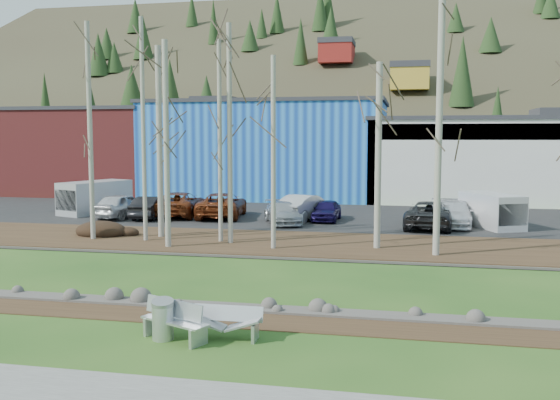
% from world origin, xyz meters
% --- Properties ---
extents(ground, '(200.00, 200.00, 0.00)m').
position_xyz_m(ground, '(0.00, 0.00, 0.00)').
color(ground, '#204916').
rests_on(ground, ground).
extents(footpath, '(80.00, 2.00, 0.04)m').
position_xyz_m(footpath, '(0.00, -3.50, 0.02)').
color(footpath, slate).
rests_on(footpath, ground).
extents(dirt_strip, '(80.00, 1.80, 0.03)m').
position_xyz_m(dirt_strip, '(0.00, 2.10, 0.01)').
color(dirt_strip, '#382616').
rests_on(dirt_strip, ground).
extents(near_bank_rocks, '(80.00, 0.80, 0.50)m').
position_xyz_m(near_bank_rocks, '(0.00, 3.10, 0.00)').
color(near_bank_rocks, '#47423D').
rests_on(near_bank_rocks, ground).
extents(river, '(80.00, 8.00, 0.90)m').
position_xyz_m(river, '(0.00, 7.20, 0.00)').
color(river, '#142030').
rests_on(river, ground).
extents(far_bank_rocks, '(80.00, 0.80, 0.46)m').
position_xyz_m(far_bank_rocks, '(0.00, 11.30, 0.00)').
color(far_bank_rocks, '#47423D').
rests_on(far_bank_rocks, ground).
extents(far_bank, '(80.00, 7.00, 0.15)m').
position_xyz_m(far_bank, '(0.00, 14.50, 0.07)').
color(far_bank, '#382616').
rests_on(far_bank, ground).
extents(parking_lot, '(80.00, 14.00, 0.14)m').
position_xyz_m(parking_lot, '(0.00, 25.00, 0.07)').
color(parking_lot, black).
rests_on(parking_lot, ground).
extents(building_brick, '(16.32, 12.24, 7.80)m').
position_xyz_m(building_brick, '(-24.00, 39.00, 3.91)').
color(building_brick, '#963333').
rests_on(building_brick, ground).
extents(building_blue, '(20.40, 12.24, 8.30)m').
position_xyz_m(building_blue, '(-6.00, 39.00, 4.16)').
color(building_blue, '#1545AA').
rests_on(building_blue, ground).
extents(building_white, '(18.36, 12.24, 6.80)m').
position_xyz_m(building_white, '(12.00, 38.98, 3.41)').
color(building_white, silver).
rests_on(building_white, ground).
extents(hillside, '(160.00, 72.00, 35.00)m').
position_xyz_m(hillside, '(0.00, 84.00, 17.50)').
color(hillside, '#372F1F').
rests_on(hillside, ground).
extents(bench_intact, '(2.05, 1.36, 1.00)m').
position_xyz_m(bench_intact, '(0.22, 0.06, 0.50)').
color(bench_intact, silver).
rests_on(bench_intact, ground).
extents(bench_damaged, '(1.88, 0.65, 0.83)m').
position_xyz_m(bench_damaged, '(1.51, 0.41, 0.42)').
color(bench_damaged, silver).
rests_on(bench_damaged, ground).
extents(litter_bin, '(0.70, 0.70, 0.96)m').
position_xyz_m(litter_bin, '(-0.07, -0.01, 0.48)').
color(litter_bin, silver).
rests_on(litter_bin, ground).
extents(seagull, '(0.41, 0.20, 0.30)m').
position_xyz_m(seagull, '(-0.88, 1.84, 0.17)').
color(seagull, gold).
rests_on(seagull, ground).
extents(dirt_mound, '(2.74, 1.93, 0.54)m').
position_xyz_m(dirt_mound, '(-9.51, 14.73, 0.42)').
color(dirt_mound, black).
rests_on(dirt_mound, far_bank).
extents(birch_0, '(0.24, 0.24, 10.65)m').
position_xyz_m(birch_0, '(-9.33, 13.54, 5.48)').
color(birch_0, beige).
rests_on(birch_0, far_bank).
extents(birch_1, '(0.21, 0.21, 10.79)m').
position_xyz_m(birch_1, '(-6.57, 13.67, 5.55)').
color(birch_1, beige).
rests_on(birch_1, far_bank).
extents(birch_2, '(0.30, 0.30, 9.61)m').
position_xyz_m(birch_2, '(-6.26, 14.90, 4.95)').
color(birch_2, beige).
rests_on(birch_2, far_bank).
extents(birch_3, '(0.24, 0.24, 10.38)m').
position_xyz_m(birch_3, '(-2.27, 13.82, 5.34)').
color(birch_3, beige).
rests_on(birch_3, far_bank).
extents(birch_4, '(0.27, 0.27, 9.45)m').
position_xyz_m(birch_4, '(-4.82, 12.23, 4.88)').
color(birch_4, beige).
rests_on(birch_4, far_bank).
extents(birch_5, '(0.21, 0.21, 9.70)m').
position_xyz_m(birch_5, '(-2.85, 14.13, 5.00)').
color(birch_5, beige).
rests_on(birch_5, far_bank).
extents(birch_6, '(0.22, 0.22, 8.70)m').
position_xyz_m(birch_6, '(0.08, 12.77, 4.50)').
color(birch_6, beige).
rests_on(birch_6, far_bank).
extents(birch_7, '(0.29, 0.29, 11.48)m').
position_xyz_m(birch_7, '(7.31, 12.57, 5.89)').
color(birch_7, beige).
rests_on(birch_7, far_bank).
extents(birch_8, '(0.29, 0.29, 8.41)m').
position_xyz_m(birch_8, '(4.72, 13.80, 4.36)').
color(birch_8, beige).
rests_on(birch_8, far_bank).
extents(car_0, '(2.48, 4.79, 1.56)m').
position_xyz_m(car_0, '(-11.60, 21.45, 0.92)').
color(car_0, silver).
rests_on(car_0, parking_lot).
extents(car_1, '(1.71, 4.30, 1.39)m').
position_xyz_m(car_1, '(-9.66, 21.56, 0.84)').
color(car_1, black).
rests_on(car_1, parking_lot).
extents(car_2, '(3.26, 5.90, 1.56)m').
position_xyz_m(car_2, '(-8.33, 22.95, 0.92)').
color(car_2, brown).
rests_on(car_2, parking_lot).
extents(car_3, '(3.24, 4.73, 1.27)m').
position_xyz_m(car_3, '(-1.13, 20.95, 0.78)').
color(car_3, '#A4A8AC').
rests_on(car_3, parking_lot).
extents(car_4, '(1.58, 3.77, 1.28)m').
position_xyz_m(car_4, '(1.24, 22.68, 0.78)').
color(car_4, '#181046').
rests_on(car_4, parking_lot).
extents(car_5, '(3.27, 5.03, 1.57)m').
position_xyz_m(car_5, '(-0.09, 22.90, 0.92)').
color(car_5, silver).
rests_on(car_5, parking_lot).
extents(car_6, '(3.02, 5.64, 1.51)m').
position_xyz_m(car_6, '(7.30, 20.89, 0.89)').
color(car_6, '#27282A').
rests_on(car_6, parking_lot).
extents(car_7, '(2.51, 5.05, 1.41)m').
position_xyz_m(car_7, '(8.09, 21.84, 0.84)').
color(car_7, silver).
rests_on(car_7, parking_lot).
extents(car_8, '(2.51, 5.05, 1.41)m').
position_xyz_m(car_8, '(8.73, 21.84, 0.84)').
color(car_8, silver).
rests_on(car_8, parking_lot).
extents(car_9, '(3.26, 5.90, 1.56)m').
position_xyz_m(car_9, '(-5.47, 22.95, 0.92)').
color(car_9, brown).
rests_on(car_9, parking_lot).
extents(van_white, '(3.43, 4.70, 1.90)m').
position_xyz_m(van_white, '(10.79, 21.75, 1.09)').
color(van_white, silver).
rests_on(van_white, parking_lot).
extents(van_grey, '(3.57, 5.28, 2.13)m').
position_xyz_m(van_grey, '(-14.49, 23.13, 1.21)').
color(van_grey, '#B8BABD').
rests_on(van_grey, parking_lot).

